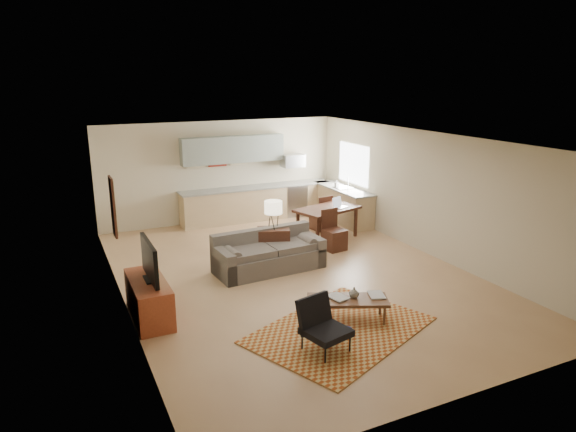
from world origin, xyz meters
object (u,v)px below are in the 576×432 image
armchair (326,327)px  dining_table (327,223)px  sofa (269,251)px  coffee_table (348,310)px  tv_credenza (149,299)px  console_table (274,246)px

armchair → dining_table: bearing=46.2°
armchair → sofa: bearing=66.7°
coffee_table → armchair: 1.07m
coffee_table → dining_table: (1.84, 3.91, 0.19)m
tv_credenza → dining_table: bearing=27.2°
dining_table → console_table: bearing=-169.1°
armchair → tv_credenza: (-2.08, 2.18, -0.06)m
tv_credenza → dining_table: dining_table is taller
sofa → console_table: bearing=50.2°
tv_credenza → console_table: 3.21m
dining_table → armchair: bearing=-136.5°
coffee_table → sofa: bearing=120.2°
coffee_table → dining_table: size_ratio=0.84×
sofa → armchair: 3.34m
tv_credenza → console_table: bearing=26.9°
console_table → coffee_table: bearing=-70.7°
coffee_table → dining_table: 4.33m
coffee_table → console_table: size_ratio=1.69×
armchair → dining_table: (2.63, 4.60, 0.00)m
console_table → dining_table: dining_table is taller
sofa → dining_table: 2.47m
coffee_table → console_table: 2.95m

